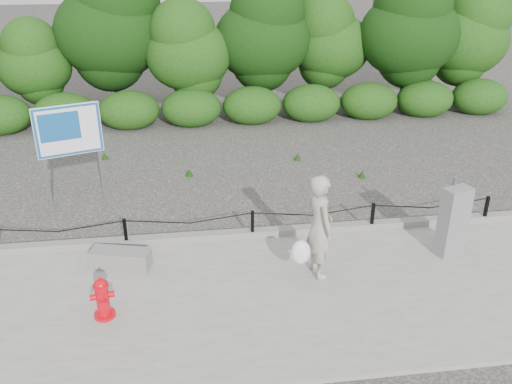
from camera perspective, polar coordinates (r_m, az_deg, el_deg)
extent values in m
plane|color=#2D2B28|center=(11.08, -0.37, -5.15)|extent=(90.00, 90.00, 0.00)
cube|color=gray|center=(9.40, 1.22, -11.07)|extent=(14.00, 4.00, 0.08)
cube|color=slate|center=(11.04, -0.41, -4.35)|extent=(14.00, 0.22, 0.14)
cube|color=black|center=(10.90, -13.57, -4.18)|extent=(0.06, 0.06, 0.60)
cube|color=black|center=(10.89, -0.38, -3.43)|extent=(0.06, 0.06, 0.60)
cube|color=black|center=(11.44, 12.15, -2.54)|extent=(0.06, 0.06, 0.60)
cube|color=black|center=(12.48, 23.05, -1.67)|extent=(0.06, 0.06, 0.60)
cylinder|color=black|center=(11.01, -20.16, -3.47)|extent=(2.50, 0.02, 0.02)
cylinder|color=black|center=(10.72, -7.03, -2.80)|extent=(2.50, 0.02, 0.02)
cylinder|color=black|center=(10.99, 6.10, -1.98)|extent=(2.50, 0.02, 0.02)
cylinder|color=black|center=(11.81, 17.98, -1.15)|extent=(2.50, 0.02, 0.02)
cylinder|color=black|center=(19.68, -21.85, 9.38)|extent=(0.18, 0.18, 1.63)
ellipsoid|color=#1C4B11|center=(19.43, -22.40, 12.61)|extent=(2.41, 2.09, 2.61)
cylinder|color=black|center=(19.50, -14.55, 11.58)|extent=(0.18, 0.18, 2.50)
ellipsoid|color=#1C4B11|center=(19.19, -15.14, 16.65)|extent=(3.70, 3.20, 4.00)
cylinder|color=black|center=(18.66, -6.94, 10.65)|extent=(0.18, 0.18, 1.91)
ellipsoid|color=#1C4B11|center=(18.38, -7.16, 14.68)|extent=(2.82, 2.44, 3.05)
cylinder|color=black|center=(19.20, 0.63, 11.74)|extent=(0.18, 0.18, 2.23)
ellipsoid|color=#1C4B11|center=(18.90, 0.66, 16.34)|extent=(3.30, 2.85, 3.56)
cylinder|color=black|center=(20.12, 7.68, 11.71)|extent=(0.18, 0.18, 1.93)
ellipsoid|color=#1C4B11|center=(19.85, 7.91, 15.50)|extent=(2.86, 2.47, 3.09)
cylinder|color=black|center=(20.14, 15.33, 11.67)|extent=(0.18, 0.18, 2.34)
ellipsoid|color=#1C4B11|center=(19.85, 15.89, 16.26)|extent=(3.47, 3.00, 3.75)
cylinder|color=black|center=(21.50, 20.67, 11.40)|extent=(0.18, 0.18, 2.07)
ellipsoid|color=#1C4B11|center=(21.24, 21.28, 15.17)|extent=(3.06, 2.64, 3.30)
cylinder|color=red|center=(9.25, -15.61, -12.32)|extent=(0.40, 0.40, 0.06)
cylinder|color=red|center=(9.08, -15.82, -10.89)|extent=(0.24, 0.24, 0.51)
cylinder|color=red|center=(8.93, -16.03, -9.46)|extent=(0.29, 0.29, 0.05)
ellipsoid|color=red|center=(8.91, -16.05, -9.31)|extent=(0.26, 0.26, 0.16)
cylinder|color=red|center=(8.86, -16.12, -8.83)|extent=(0.07, 0.07, 0.05)
cylinder|color=red|center=(9.04, -16.80, -10.58)|extent=(0.11, 0.12, 0.10)
cylinder|color=red|center=(9.03, -14.98, -10.33)|extent=(0.11, 0.12, 0.10)
cylinder|color=red|center=(8.94, -15.77, -11.30)|extent=(0.16, 0.14, 0.14)
cylinder|color=slate|center=(9.02, -16.06, -11.60)|extent=(0.01, 0.05, 0.11)
imported|color=#A39E8B|center=(9.52, 6.70, -3.58)|extent=(0.60, 0.78, 1.92)
ellipsoid|color=white|center=(9.53, 4.74, -6.33)|extent=(0.35, 0.27, 0.46)
cube|color=slate|center=(10.32, -14.06, -6.82)|extent=(1.15, 0.64, 0.35)
cube|color=gray|center=(10.82, 20.04, -2.95)|extent=(0.59, 0.46, 1.38)
cube|color=slate|center=(10.94, 19.66, -2.16)|extent=(0.07, 0.07, 1.52)
cube|color=slate|center=(12.93, -21.47, 3.31)|extent=(0.09, 0.09, 2.31)
cube|color=slate|center=(13.05, -16.23, 4.29)|extent=(0.09, 0.09, 2.31)
cube|color=white|center=(12.75, -19.16, 6.15)|extent=(1.38, 0.50, 1.15)
cube|color=#145396|center=(12.72, -19.14, 6.11)|extent=(1.34, 0.46, 1.12)
cube|color=#145396|center=(12.66, -19.98, 6.46)|extent=(0.82, 0.28, 0.64)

